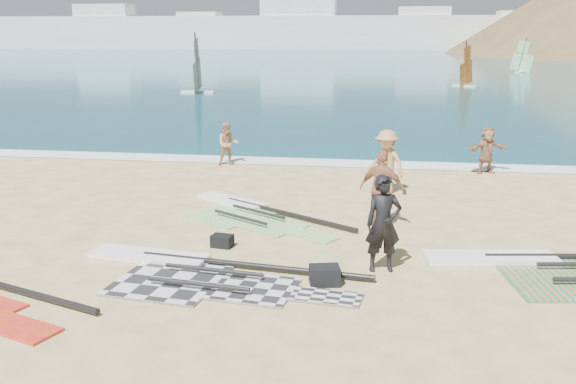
# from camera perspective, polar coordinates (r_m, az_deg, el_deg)

# --- Properties ---
(ground) EXTENTS (300.00, 300.00, 0.00)m
(ground) POSITION_cam_1_polar(r_m,az_deg,el_deg) (11.78, -0.92, -9.56)
(ground) COLOR #D8C17E
(ground) RESTS_ON ground
(sea) EXTENTS (300.00, 240.00, 0.06)m
(sea) POSITION_cam_1_polar(r_m,az_deg,el_deg) (142.72, 8.11, 12.19)
(sea) COLOR #0B3C4F
(sea) RESTS_ON ground
(surf_line) EXTENTS (300.00, 1.20, 0.04)m
(surf_line) POSITION_cam_1_polar(r_m,az_deg,el_deg) (23.49, 4.07, 2.52)
(surf_line) COLOR white
(surf_line) RESTS_ON ground
(far_town) EXTENTS (160.00, 8.00, 12.00)m
(far_town) POSITION_cam_1_polar(r_m,az_deg,el_deg) (161.58, 2.51, 14.13)
(far_town) COLOR white
(far_town) RESTS_ON ground
(rig_grey) EXTENTS (6.13, 2.79, 0.20)m
(rig_grey) POSITION_cam_1_polar(r_m,az_deg,el_deg) (13.10, -8.48, -6.97)
(rig_grey) COLOR #262629
(rig_grey) RESTS_ON ground
(rig_green) EXTENTS (4.79, 4.08, 0.20)m
(rig_green) POSITION_cam_1_polar(r_m,az_deg,el_deg) (17.07, -3.58, -1.79)
(rig_green) COLOR #46C11F
(rig_green) RESTS_ON ground
(rig_orange) EXTENTS (6.62, 3.00, 0.21)m
(rig_orange) POSITION_cam_1_polar(r_m,az_deg,el_deg) (14.28, 23.29, -6.20)
(rig_orange) COLOR orange
(rig_orange) RESTS_ON ground
(gear_bag_near) EXTENTS (0.65, 0.53, 0.36)m
(gear_bag_near) POSITION_cam_1_polar(r_m,az_deg,el_deg) (12.41, 3.27, -7.41)
(gear_bag_near) COLOR black
(gear_bag_near) RESTS_ON ground
(gear_bag_far) EXTENTS (0.51, 0.40, 0.28)m
(gear_bag_far) POSITION_cam_1_polar(r_m,az_deg,el_deg) (14.53, -5.87, -4.35)
(gear_bag_far) COLOR black
(gear_bag_far) RESTS_ON ground
(person_wetsuit) EXTENTS (0.81, 0.62, 1.98)m
(person_wetsuit) POSITION_cam_1_polar(r_m,az_deg,el_deg) (12.97, 8.48, -2.80)
(person_wetsuit) COLOR black
(person_wetsuit) RESTS_ON ground
(beachgoer_left) EXTENTS (0.90, 0.79, 1.56)m
(beachgoer_left) POSITION_cam_1_polar(r_m,az_deg,el_deg) (23.16, -5.38, 4.29)
(beachgoer_left) COLOR tan
(beachgoer_left) RESTS_ON ground
(beachgoer_mid) EXTENTS (1.41, 1.34, 1.92)m
(beachgoer_mid) POSITION_cam_1_polar(r_m,az_deg,el_deg) (19.11, 8.75, 2.62)
(beachgoer_mid) COLOR tan
(beachgoer_mid) RESTS_ON ground
(beachgoer_back) EXTENTS (1.21, 0.76, 1.92)m
(beachgoer_back) POSITION_cam_1_polar(r_m,az_deg,el_deg) (15.89, 8.35, 0.27)
(beachgoer_back) COLOR #AA6D4D
(beachgoer_back) RESTS_ON ground
(beachgoer_right) EXTENTS (1.57, 1.02, 1.62)m
(beachgoer_right) POSITION_cam_1_polar(r_m,az_deg,el_deg) (22.74, 17.27, 3.60)
(beachgoer_right) COLOR #A06E4D
(beachgoer_right) RESTS_ON ground
(windsurfer_left) EXTENTS (2.59, 3.10, 4.62)m
(windsurfer_left) POSITION_cam_1_polar(r_m,az_deg,el_deg) (50.33, -8.07, 10.20)
(windsurfer_left) COLOR white
(windsurfer_left) RESTS_ON ground
(windsurfer_centre) EXTENTS (2.14, 2.26, 3.90)m
(windsurfer_centre) POSITION_cam_1_polar(r_m,az_deg,el_deg) (57.55, 15.54, 10.16)
(windsurfer_centre) COLOR white
(windsurfer_centre) RESTS_ON ground
(windsurfer_right) EXTENTS (2.32, 2.19, 3.99)m
(windsurfer_right) POSITION_cam_1_polar(r_m,az_deg,el_deg) (78.74, 20.07, 10.80)
(windsurfer_right) COLOR white
(windsurfer_right) RESTS_ON ground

